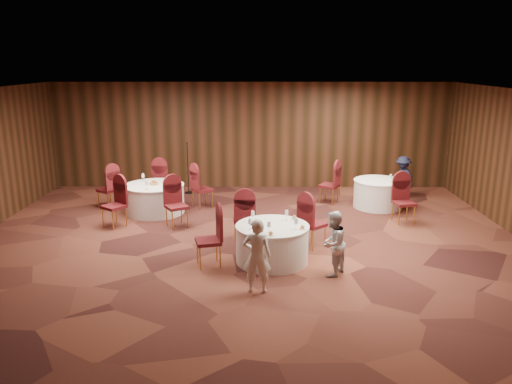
{
  "coord_description": "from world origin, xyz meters",
  "views": [
    {
      "loc": [
        0.27,
        -10.06,
        3.81
      ],
      "look_at": [
        0.2,
        0.2,
        1.1
      ],
      "focal_mm": 35.0,
      "sensor_mm": 36.0,
      "label": 1
    }
  ],
  "objects_px": {
    "table_main": "(272,243)",
    "table_left": "(155,198)",
    "woman_b": "(333,243)",
    "man_c": "(403,177)",
    "woman_a": "(257,256)",
    "mic_stand": "(188,178)",
    "table_right": "(378,193)"
  },
  "relations": [
    {
      "from": "table_main",
      "to": "table_left",
      "type": "bearing_deg",
      "value": 132.4
    },
    {
      "from": "woman_b",
      "to": "man_c",
      "type": "distance_m",
      "value": 5.97
    },
    {
      "from": "woman_b",
      "to": "man_c",
      "type": "bearing_deg",
      "value": -172.8
    },
    {
      "from": "woman_a",
      "to": "mic_stand",
      "type": "bearing_deg",
      "value": -69.03
    },
    {
      "from": "mic_stand",
      "to": "woman_b",
      "type": "bearing_deg",
      "value": -59.51
    },
    {
      "from": "woman_a",
      "to": "man_c",
      "type": "relative_size",
      "value": 1.08
    },
    {
      "from": "table_main",
      "to": "table_right",
      "type": "distance_m",
      "value": 4.77
    },
    {
      "from": "table_left",
      "to": "man_c",
      "type": "relative_size",
      "value": 1.26
    },
    {
      "from": "table_right",
      "to": "table_main",
      "type": "bearing_deg",
      "value": -127.84
    },
    {
      "from": "table_main",
      "to": "mic_stand",
      "type": "distance_m",
      "value": 5.72
    },
    {
      "from": "table_right",
      "to": "woman_a",
      "type": "height_order",
      "value": "woman_a"
    },
    {
      "from": "woman_a",
      "to": "table_main",
      "type": "bearing_deg",
      "value": -98.86
    },
    {
      "from": "man_c",
      "to": "table_right",
      "type": "bearing_deg",
      "value": -70.0
    },
    {
      "from": "table_main",
      "to": "woman_b",
      "type": "distance_m",
      "value": 1.27
    },
    {
      "from": "woman_b",
      "to": "mic_stand",
      "type": "bearing_deg",
      "value": -115.05
    },
    {
      "from": "woman_a",
      "to": "table_right",
      "type": "bearing_deg",
      "value": -118.76
    },
    {
      "from": "mic_stand",
      "to": "woman_a",
      "type": "relative_size",
      "value": 1.16
    },
    {
      "from": "table_right",
      "to": "woman_b",
      "type": "xyz_separation_m",
      "value": [
        -1.85,
        -4.39,
        0.23
      ]
    },
    {
      "from": "table_right",
      "to": "man_c",
      "type": "distance_m",
      "value": 1.3
    },
    {
      "from": "table_main",
      "to": "table_left",
      "type": "xyz_separation_m",
      "value": [
        -2.95,
        3.23,
        0.0
      ]
    },
    {
      "from": "table_main",
      "to": "table_right",
      "type": "bearing_deg",
      "value": 52.16
    },
    {
      "from": "table_left",
      "to": "woman_a",
      "type": "distance_m",
      "value": 5.29
    },
    {
      "from": "table_right",
      "to": "woman_b",
      "type": "height_order",
      "value": "woman_b"
    },
    {
      "from": "table_left",
      "to": "woman_b",
      "type": "height_order",
      "value": "woman_b"
    },
    {
      "from": "table_left",
      "to": "woman_a",
      "type": "xyz_separation_m",
      "value": [
        2.66,
        -4.56,
        0.28
      ]
    },
    {
      "from": "table_left",
      "to": "mic_stand",
      "type": "bearing_deg",
      "value": 73.42
    },
    {
      "from": "table_main",
      "to": "table_left",
      "type": "distance_m",
      "value": 4.37
    },
    {
      "from": "mic_stand",
      "to": "man_c",
      "type": "bearing_deg",
      "value": -4.89
    },
    {
      "from": "table_left",
      "to": "mic_stand",
      "type": "height_order",
      "value": "mic_stand"
    },
    {
      "from": "table_main",
      "to": "woman_b",
      "type": "bearing_deg",
      "value": -29.83
    },
    {
      "from": "mic_stand",
      "to": "man_c",
      "type": "distance_m",
      "value": 6.19
    },
    {
      "from": "woman_a",
      "to": "woman_b",
      "type": "distance_m",
      "value": 1.55
    }
  ]
}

